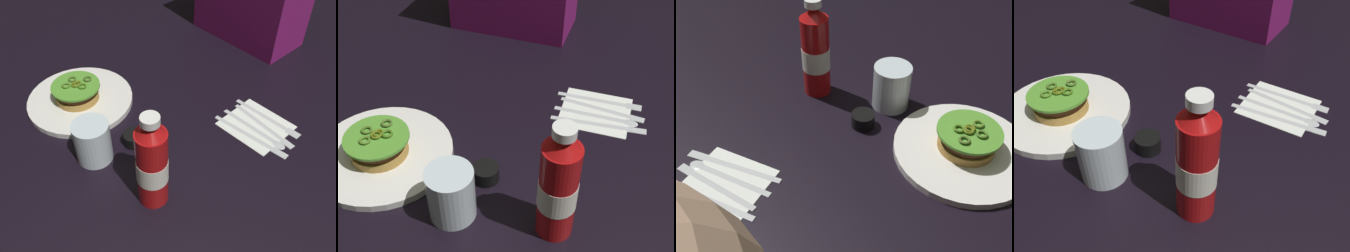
# 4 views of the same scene
# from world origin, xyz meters

# --- Properties ---
(ground_plane) EXTENTS (3.00, 3.00, 0.00)m
(ground_plane) POSITION_xyz_m (0.00, 0.00, 0.00)
(ground_plane) COLOR black
(dinner_plate) EXTENTS (0.29, 0.29, 0.02)m
(dinner_plate) POSITION_xyz_m (-0.16, -0.05, 0.01)
(dinner_plate) COLOR white
(dinner_plate) RESTS_ON ground_plane
(burger_sandwich) EXTENTS (0.13, 0.13, 0.05)m
(burger_sandwich) POSITION_xyz_m (-0.17, -0.05, 0.04)
(burger_sandwich) COLOR #B4843B
(burger_sandwich) RESTS_ON dinner_plate
(ketchup_bottle) EXTENTS (0.07, 0.07, 0.24)m
(ketchup_bottle) POSITION_xyz_m (0.22, -0.10, 0.11)
(ketchup_bottle) COLOR #AD0F11
(ketchup_bottle) RESTS_ON ground_plane
(water_glass) EXTENTS (0.09, 0.09, 0.11)m
(water_glass) POSITION_xyz_m (0.03, -0.13, 0.05)
(water_glass) COLOR silver
(water_glass) RESTS_ON ground_plane
(condiment_cup) EXTENTS (0.05, 0.05, 0.03)m
(condiment_cup) POSITION_xyz_m (0.06, -0.03, 0.02)
(condiment_cup) COLOR black
(condiment_cup) RESTS_ON ground_plane
(napkin) EXTENTS (0.16, 0.15, 0.00)m
(napkin) POSITION_xyz_m (0.23, 0.24, 0.00)
(napkin) COLOR white
(napkin) RESTS_ON ground_plane
(steak_knife) EXTENTS (0.21, 0.04, 0.00)m
(steak_knife) POSITION_xyz_m (0.25, 0.20, 0.00)
(steak_knife) COLOR silver
(steak_knife) RESTS_ON napkin
(spoon_utensil) EXTENTS (0.19, 0.03, 0.00)m
(spoon_utensil) POSITION_xyz_m (0.26, 0.23, 0.00)
(spoon_utensil) COLOR silver
(spoon_utensil) RESTS_ON napkin
(butter_knife) EXTENTS (0.20, 0.03, 0.00)m
(butter_knife) POSITION_xyz_m (0.25, 0.26, 0.00)
(butter_knife) COLOR silver
(butter_knife) RESTS_ON napkin
(fork_utensil) EXTENTS (0.20, 0.02, 0.00)m
(fork_utensil) POSITION_xyz_m (0.24, 0.29, 0.00)
(fork_utensil) COLOR silver
(fork_utensil) RESTS_ON napkin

